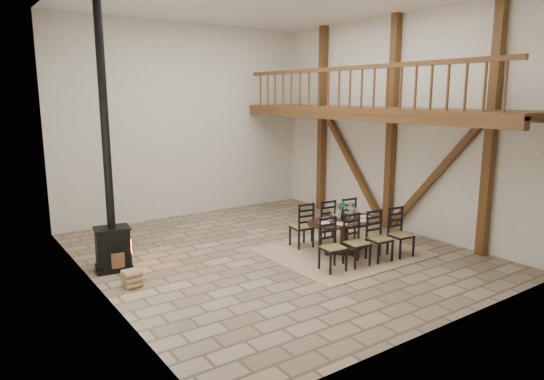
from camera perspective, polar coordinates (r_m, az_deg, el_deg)
ground at (r=10.05m, az=0.26°, el=-7.34°), size 8.00×8.00×0.00m
room_shell at (r=10.27m, az=5.80°, el=10.13°), size 7.02×8.02×5.01m
rug at (r=10.13m, az=8.44°, el=-7.25°), size 3.00×2.50×0.02m
dining_table at (r=9.97m, az=8.77°, el=-5.43°), size 2.11×2.04×1.09m
wood_stove at (r=9.24m, az=-18.46°, el=-2.27°), size 0.70×0.57×5.00m
log_basket at (r=9.54m, az=-17.89°, el=-7.60°), size 0.58×0.58×0.48m
log_stack at (r=8.61m, az=-16.15°, el=-9.97°), size 0.30×0.31×0.29m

